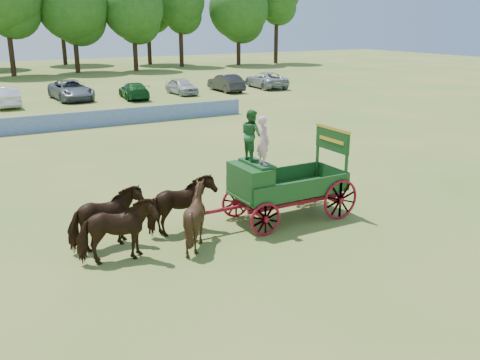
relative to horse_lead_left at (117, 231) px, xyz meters
name	(u,v)px	position (x,y,z in m)	size (l,w,h in m)	color
ground	(189,221)	(3.01, 1.92, -0.93)	(160.00, 160.00, 0.00)	olive
horse_lead_left	(117,231)	(0.00, 0.00, 0.00)	(1.00, 2.20, 1.86)	black
horse_lead_right	(106,219)	(0.00, 1.10, 0.00)	(1.00, 2.20, 1.86)	black
horse_wheel_left	(196,216)	(2.40, 0.00, 0.00)	(1.50, 1.69, 1.86)	black
horse_wheel_right	(181,206)	(2.40, 1.10, 0.00)	(1.00, 2.20, 1.86)	black
farm_dray	(269,174)	(5.34, 0.59, 0.75)	(6.00, 2.00, 3.80)	maroon
sponsor_banner	(52,123)	(2.01, 19.92, -0.40)	(26.00, 0.08, 1.05)	#1C3E9A
parked_cars	(22,95)	(1.97, 31.83, -0.15)	(50.31, 7.86, 1.65)	silver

